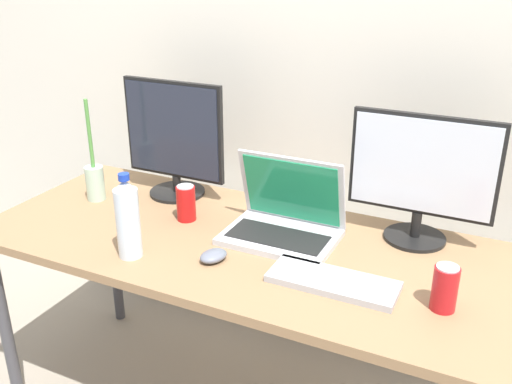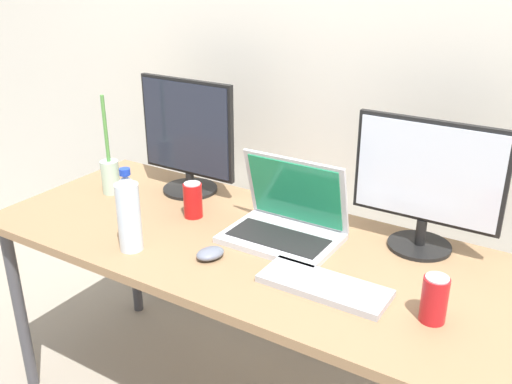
{
  "view_description": "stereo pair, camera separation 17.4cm",
  "coord_description": "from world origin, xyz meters",
  "px_view_note": "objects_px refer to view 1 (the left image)",
  "views": [
    {
      "loc": [
        0.7,
        -1.45,
        1.6
      ],
      "look_at": [
        0.0,
        0.0,
        0.92
      ],
      "focal_mm": 40.0,
      "sensor_mm": 36.0,
      "label": 1
    },
    {
      "loc": [
        0.85,
        -1.36,
        1.6
      ],
      "look_at": [
        0.0,
        0.0,
        0.92
      ],
      "focal_mm": 40.0,
      "sensor_mm": 36.0,
      "label": 2
    }
  ],
  "objects_px": {
    "water_bottle": "(128,219)",
    "work_desk": "(256,260)",
    "keyboard_main": "(333,282)",
    "monitor_left": "(174,139)",
    "mouse_by_keyboard": "(213,256)",
    "soda_can_near_keyboard": "(445,288)",
    "monitor_center": "(422,175)",
    "soda_can_by_laptop": "(186,203)",
    "laptop_silver": "(284,219)",
    "bamboo_vase": "(95,180)"
  },
  "relations": [
    {
      "from": "mouse_by_keyboard",
      "to": "water_bottle",
      "type": "xyz_separation_m",
      "value": [
        -0.24,
        -0.08,
        0.11
      ]
    },
    {
      "from": "soda_can_by_laptop",
      "to": "bamboo_vase",
      "type": "relative_size",
      "value": 0.33
    },
    {
      "from": "keyboard_main",
      "to": "work_desk",
      "type": "bearing_deg",
      "value": 157.76
    },
    {
      "from": "water_bottle",
      "to": "soda_can_near_keyboard",
      "type": "xyz_separation_m",
      "value": [
        0.91,
        0.12,
        -0.06
      ]
    },
    {
      "from": "mouse_by_keyboard",
      "to": "monitor_left",
      "type": "bearing_deg",
      "value": 152.84
    },
    {
      "from": "monitor_left",
      "to": "soda_can_near_keyboard",
      "type": "bearing_deg",
      "value": -18.32
    },
    {
      "from": "soda_can_by_laptop",
      "to": "monitor_left",
      "type": "bearing_deg",
      "value": 131.21
    },
    {
      "from": "bamboo_vase",
      "to": "laptop_silver",
      "type": "bearing_deg",
      "value": 2.47
    },
    {
      "from": "soda_can_near_keyboard",
      "to": "mouse_by_keyboard",
      "type": "bearing_deg",
      "value": -176.41
    },
    {
      "from": "water_bottle",
      "to": "work_desk",
      "type": "bearing_deg",
      "value": 36.85
    },
    {
      "from": "bamboo_vase",
      "to": "mouse_by_keyboard",
      "type": "bearing_deg",
      "value": -18.71
    },
    {
      "from": "soda_can_near_keyboard",
      "to": "soda_can_by_laptop",
      "type": "distance_m",
      "value": 0.9
    },
    {
      "from": "monitor_center",
      "to": "keyboard_main",
      "type": "xyz_separation_m",
      "value": [
        -0.15,
        -0.38,
        -0.21
      ]
    },
    {
      "from": "mouse_by_keyboard",
      "to": "soda_can_near_keyboard",
      "type": "bearing_deg",
      "value": 21.78
    },
    {
      "from": "mouse_by_keyboard",
      "to": "soda_can_by_laptop",
      "type": "xyz_separation_m",
      "value": [
        -0.23,
        0.21,
        0.05
      ]
    },
    {
      "from": "monitor_center",
      "to": "mouse_by_keyboard",
      "type": "distance_m",
      "value": 0.69
    },
    {
      "from": "monitor_center",
      "to": "soda_can_by_laptop",
      "type": "relative_size",
      "value": 3.59
    },
    {
      "from": "work_desk",
      "to": "mouse_by_keyboard",
      "type": "bearing_deg",
      "value": -114.62
    },
    {
      "from": "work_desk",
      "to": "keyboard_main",
      "type": "bearing_deg",
      "value": -22.49
    },
    {
      "from": "work_desk",
      "to": "monitor_center",
      "type": "xyz_separation_m",
      "value": [
        0.45,
        0.25,
        0.28
      ]
    },
    {
      "from": "mouse_by_keyboard",
      "to": "soda_can_near_keyboard",
      "type": "height_order",
      "value": "soda_can_near_keyboard"
    },
    {
      "from": "keyboard_main",
      "to": "mouse_by_keyboard",
      "type": "relative_size",
      "value": 3.96
    },
    {
      "from": "laptop_silver",
      "to": "soda_can_by_laptop",
      "type": "distance_m",
      "value": 0.36
    },
    {
      "from": "monitor_center",
      "to": "mouse_by_keyboard",
      "type": "relative_size",
      "value": 4.95
    },
    {
      "from": "mouse_by_keyboard",
      "to": "water_bottle",
      "type": "relative_size",
      "value": 0.34
    },
    {
      "from": "work_desk",
      "to": "soda_can_by_laptop",
      "type": "bearing_deg",
      "value": 168.94
    },
    {
      "from": "laptop_silver",
      "to": "work_desk",
      "type": "bearing_deg",
      "value": -121.63
    },
    {
      "from": "bamboo_vase",
      "to": "monitor_left",
      "type": "bearing_deg",
      "value": 35.84
    },
    {
      "from": "keyboard_main",
      "to": "water_bottle",
      "type": "xyz_separation_m",
      "value": [
        -0.61,
        -0.11,
        0.11
      ]
    },
    {
      "from": "mouse_by_keyboard",
      "to": "work_desk",
      "type": "bearing_deg",
      "value": 83.57
    },
    {
      "from": "monitor_left",
      "to": "keyboard_main",
      "type": "bearing_deg",
      "value": -25.63
    },
    {
      "from": "monitor_left",
      "to": "laptop_silver",
      "type": "distance_m",
      "value": 0.55
    },
    {
      "from": "soda_can_by_laptop",
      "to": "bamboo_vase",
      "type": "height_order",
      "value": "bamboo_vase"
    },
    {
      "from": "work_desk",
      "to": "monitor_left",
      "type": "relative_size",
      "value": 4.23
    },
    {
      "from": "soda_can_near_keyboard",
      "to": "soda_can_by_laptop",
      "type": "height_order",
      "value": "same"
    },
    {
      "from": "work_desk",
      "to": "soda_can_near_keyboard",
      "type": "height_order",
      "value": "soda_can_near_keyboard"
    },
    {
      "from": "monitor_center",
      "to": "keyboard_main",
      "type": "distance_m",
      "value": 0.46
    },
    {
      "from": "water_bottle",
      "to": "mouse_by_keyboard",
      "type": "bearing_deg",
      "value": 18.86
    },
    {
      "from": "monitor_center",
      "to": "mouse_by_keyboard",
      "type": "bearing_deg",
      "value": -142.07
    },
    {
      "from": "monitor_center",
      "to": "keyboard_main",
      "type": "height_order",
      "value": "monitor_center"
    },
    {
      "from": "water_bottle",
      "to": "soda_can_near_keyboard",
      "type": "relative_size",
      "value": 2.14
    },
    {
      "from": "keyboard_main",
      "to": "water_bottle",
      "type": "relative_size",
      "value": 1.35
    },
    {
      "from": "monitor_left",
      "to": "keyboard_main",
      "type": "relative_size",
      "value": 1.2
    },
    {
      "from": "laptop_silver",
      "to": "water_bottle",
      "type": "distance_m",
      "value": 0.5
    },
    {
      "from": "work_desk",
      "to": "soda_can_by_laptop",
      "type": "xyz_separation_m",
      "value": [
        -0.3,
        0.06,
        0.12
      ]
    },
    {
      "from": "water_bottle",
      "to": "laptop_silver",
      "type": "bearing_deg",
      "value": 41.52
    },
    {
      "from": "laptop_silver",
      "to": "bamboo_vase",
      "type": "relative_size",
      "value": 0.94
    },
    {
      "from": "laptop_silver",
      "to": "water_bottle",
      "type": "xyz_separation_m",
      "value": [
        -0.37,
        -0.33,
        0.06
      ]
    },
    {
      "from": "mouse_by_keyboard",
      "to": "monitor_center",
      "type": "bearing_deg",
      "value": 56.11
    },
    {
      "from": "laptop_silver",
      "to": "soda_can_by_laptop",
      "type": "bearing_deg",
      "value": -174.25
    }
  ]
}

